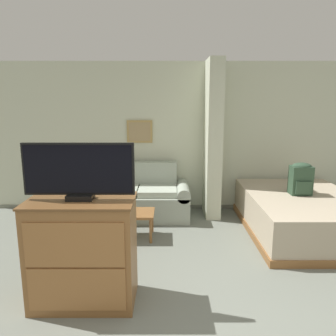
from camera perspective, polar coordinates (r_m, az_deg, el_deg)
The scene contains 10 objects.
wall_back at distance 5.87m, azimuth 3.21°, elevation 5.31°, with size 6.89×0.16×2.60m.
wall_partition_pillar at distance 5.53m, azimuth 7.82°, elevation 4.90°, with size 0.24×0.65×2.60m.
couch at distance 5.61m, azimuth -5.12°, elevation -5.20°, with size 1.72×0.84×0.89m.
coffee_table at distance 4.74m, azimuth -6.17°, elevation -8.23°, with size 0.61×0.46×0.38m.
side_table at distance 5.69m, azimuth -16.09°, elevation -3.75°, with size 0.48×0.48×0.56m.
table_lamp at distance 5.61m, azimuth -16.30°, elevation -0.11°, with size 0.32×0.32×0.42m.
tv_dresser at distance 3.32m, azimuth -14.54°, elevation -13.92°, with size 1.00×0.57×1.04m.
tv at distance 3.08m, azimuth -15.27°, elevation -0.54°, with size 1.01×0.16×0.53m.
bed at distance 5.30m, azimuth 22.22°, elevation -7.34°, with size 1.59×2.19×0.57m.
backpack at distance 5.21m, azimuth 22.13°, elevation -1.64°, with size 0.30×0.25×0.48m.
Camera 1 is at (-0.33, -2.10, 1.92)m, focal length 35.00 mm.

